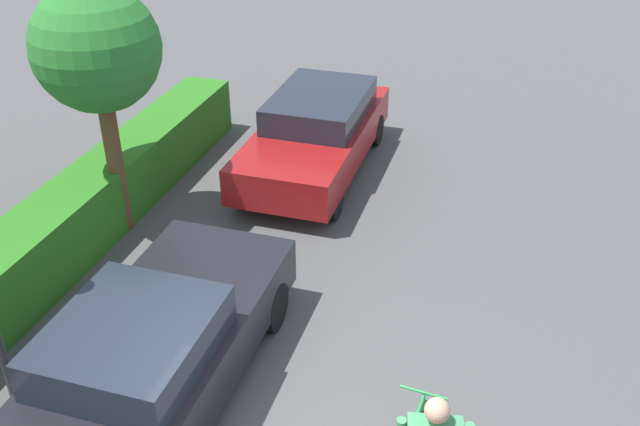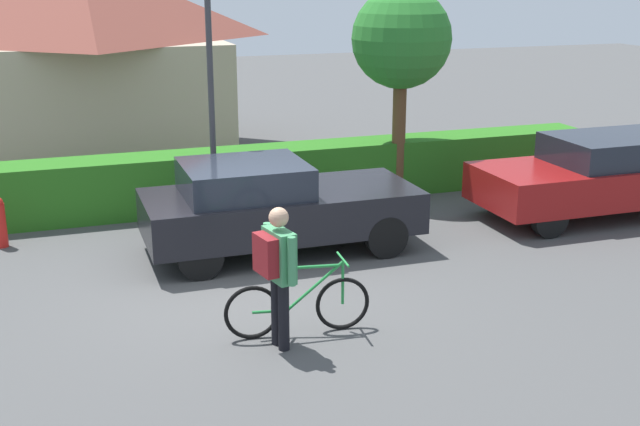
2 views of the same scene
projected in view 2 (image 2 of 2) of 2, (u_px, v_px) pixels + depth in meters
ground_plane at (247, 287)px, 11.15m from camera, size 60.00×60.00×0.00m
hedge_row at (193, 182)px, 14.60m from camera, size 15.95×0.90×1.04m
house_distant at (87, 53)px, 19.00m from camera, size 6.27×5.37×4.49m
parked_car_near at (273, 205)px, 12.34m from camera, size 4.16×1.81×1.43m
parked_car_far at (602, 174)px, 14.19m from camera, size 4.35×1.80×1.42m
bicycle at (298, 305)px, 9.60m from camera, size 1.76×0.50×0.94m
person_rider at (277, 264)px, 9.08m from camera, size 0.42×0.66×1.68m
street_lamp at (210, 70)px, 13.12m from camera, size 0.28×0.28×4.02m
tree_kerbside at (401, 41)px, 14.79m from camera, size 1.84×1.84×3.89m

